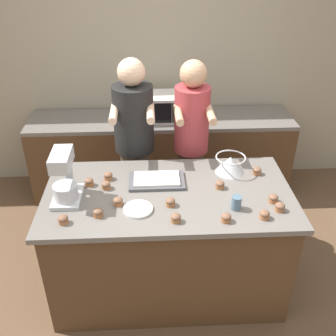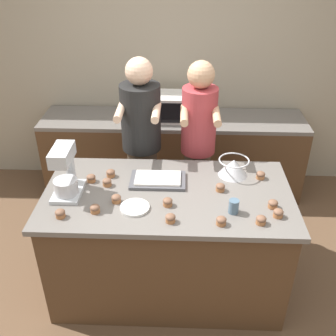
{
  "view_description": "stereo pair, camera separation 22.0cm",
  "coord_description": "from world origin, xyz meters",
  "px_view_note": "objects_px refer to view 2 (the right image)",
  "views": [
    {
      "loc": [
        -0.12,
        -2.38,
        2.58
      ],
      "look_at": [
        0.0,
        0.05,
        1.12
      ],
      "focal_mm": 42.0,
      "sensor_mm": 36.0,
      "label": 1
    },
    {
      "loc": [
        0.1,
        -2.38,
        2.58
      ],
      "look_at": [
        0.0,
        0.05,
        1.12
      ],
      "focal_mm": 42.0,
      "sensor_mm": 36.0,
      "label": 2
    }
  ],
  "objects_px": {
    "small_plate": "(135,207)",
    "cupcake_8": "(278,213)",
    "stand_mixer": "(66,174)",
    "cupcake_13": "(220,187)",
    "cupcake_2": "(116,199)",
    "cupcake_6": "(91,178)",
    "cupcake_11": "(261,220)",
    "cupcake_0": "(221,221)",
    "microwave_oven": "(170,106)",
    "cupcake_1": "(111,173)",
    "person_left": "(142,148)",
    "cupcake_9": "(95,209)",
    "person_right": "(198,149)",
    "cupcake_10": "(273,204)",
    "mixing_bowl": "(233,167)",
    "cupcake_12": "(170,218)",
    "cupcake_4": "(60,213)",
    "baking_tray": "(158,180)",
    "drinking_glass": "(234,206)",
    "cupcake_7": "(261,175)",
    "cupcake_5": "(107,182)",
    "cupcake_3": "(168,202)"
  },
  "relations": [
    {
      "from": "cupcake_7",
      "to": "cupcake_8",
      "type": "xyz_separation_m",
      "value": [
        0.04,
        -0.48,
        0.0
      ]
    },
    {
      "from": "cupcake_6",
      "to": "cupcake_9",
      "type": "height_order",
      "value": "same"
    },
    {
      "from": "stand_mixer",
      "to": "cupcake_0",
      "type": "bearing_deg",
      "value": -15.91
    },
    {
      "from": "person_right",
      "to": "small_plate",
      "type": "distance_m",
      "value": 1.04
    },
    {
      "from": "baking_tray",
      "to": "cupcake_4",
      "type": "distance_m",
      "value": 0.78
    },
    {
      "from": "person_left",
      "to": "cupcake_9",
      "type": "relative_size",
      "value": 25.38
    },
    {
      "from": "mixing_bowl",
      "to": "cupcake_11",
      "type": "relative_size",
      "value": 3.51
    },
    {
      "from": "cupcake_13",
      "to": "cupcake_10",
      "type": "bearing_deg",
      "value": -28.99
    },
    {
      "from": "microwave_oven",
      "to": "drinking_glass",
      "type": "relative_size",
      "value": 5.29
    },
    {
      "from": "small_plate",
      "to": "cupcake_8",
      "type": "bearing_deg",
      "value": -3.05
    },
    {
      "from": "cupcake_10",
      "to": "stand_mixer",
      "type": "bearing_deg",
      "value": 175.66
    },
    {
      "from": "cupcake_3",
      "to": "cupcake_12",
      "type": "distance_m",
      "value": 0.18
    },
    {
      "from": "baking_tray",
      "to": "cupcake_1",
      "type": "height_order",
      "value": "cupcake_1"
    },
    {
      "from": "stand_mixer",
      "to": "drinking_glass",
      "type": "distance_m",
      "value": 1.2
    },
    {
      "from": "cupcake_1",
      "to": "cupcake_13",
      "type": "relative_size",
      "value": 1.0
    },
    {
      "from": "cupcake_3",
      "to": "mixing_bowl",
      "type": "bearing_deg",
      "value": 40.57
    },
    {
      "from": "baking_tray",
      "to": "cupcake_8",
      "type": "xyz_separation_m",
      "value": [
        0.83,
        -0.4,
        0.01
      ]
    },
    {
      "from": "cupcake_2",
      "to": "cupcake_5",
      "type": "relative_size",
      "value": 1.0
    },
    {
      "from": "cupcake_2",
      "to": "cupcake_9",
      "type": "relative_size",
      "value": 1.0
    },
    {
      "from": "cupcake_6",
      "to": "cupcake_11",
      "type": "xyz_separation_m",
      "value": [
        1.22,
        -0.46,
        0.0
      ]
    },
    {
      "from": "baking_tray",
      "to": "cupcake_13",
      "type": "xyz_separation_m",
      "value": [
        0.47,
        -0.1,
        0.01
      ]
    },
    {
      "from": "person_right",
      "to": "stand_mixer",
      "type": "bearing_deg",
      "value": -141.52
    },
    {
      "from": "stand_mixer",
      "to": "microwave_oven",
      "type": "distance_m",
      "value": 1.66
    },
    {
      "from": "cupcake_2",
      "to": "cupcake_13",
      "type": "distance_m",
      "value": 0.77
    },
    {
      "from": "drinking_glass",
      "to": "cupcake_6",
      "type": "xyz_separation_m",
      "value": [
        -1.05,
        0.35,
        -0.02
      ]
    },
    {
      "from": "cupcake_9",
      "to": "cupcake_13",
      "type": "bearing_deg",
      "value": 18.73
    },
    {
      "from": "drinking_glass",
      "to": "cupcake_13",
      "type": "relative_size",
      "value": 1.46
    },
    {
      "from": "cupcake_9",
      "to": "cupcake_5",
      "type": "bearing_deg",
      "value": 85.65
    },
    {
      "from": "cupcake_2",
      "to": "cupcake_8",
      "type": "height_order",
      "value": "same"
    },
    {
      "from": "baking_tray",
      "to": "small_plate",
      "type": "xyz_separation_m",
      "value": [
        -0.14,
        -0.35,
        -0.01
      ]
    },
    {
      "from": "small_plate",
      "to": "cupcake_0",
      "type": "bearing_deg",
      "value": -14.32
    },
    {
      "from": "cupcake_7",
      "to": "cupcake_5",
      "type": "bearing_deg",
      "value": -172.9
    },
    {
      "from": "cupcake_12",
      "to": "cupcake_13",
      "type": "xyz_separation_m",
      "value": [
        0.36,
        0.38,
        0.0
      ]
    },
    {
      "from": "drinking_glass",
      "to": "cupcake_11",
      "type": "height_order",
      "value": "drinking_glass"
    },
    {
      "from": "person_left",
      "to": "cupcake_1",
      "type": "bearing_deg",
      "value": -110.27
    },
    {
      "from": "stand_mixer",
      "to": "cupcake_13",
      "type": "xyz_separation_m",
      "value": [
        1.11,
        0.08,
        -0.14
      ]
    },
    {
      "from": "cupcake_6",
      "to": "cupcake_12",
      "type": "distance_m",
      "value": 0.78
    },
    {
      "from": "cupcake_2",
      "to": "cupcake_12",
      "type": "relative_size",
      "value": 1.0
    },
    {
      "from": "cupcake_12",
      "to": "microwave_oven",
      "type": "bearing_deg",
      "value": 92.03
    },
    {
      "from": "person_right",
      "to": "cupcake_10",
      "type": "distance_m",
      "value": 1.01
    },
    {
      "from": "baking_tray",
      "to": "cupcake_4",
      "type": "xyz_separation_m",
      "value": [
        -0.63,
        -0.46,
        0.01
      ]
    },
    {
      "from": "person_left",
      "to": "drinking_glass",
      "type": "height_order",
      "value": "person_left"
    },
    {
      "from": "person_left",
      "to": "stand_mixer",
      "type": "distance_m",
      "value": 0.92
    },
    {
      "from": "mixing_bowl",
      "to": "cupcake_9",
      "type": "relative_size",
      "value": 3.51
    },
    {
      "from": "microwave_oven",
      "to": "cupcake_12",
      "type": "relative_size",
      "value": 7.71
    },
    {
      "from": "person_right",
      "to": "cupcake_10",
      "type": "height_order",
      "value": "person_right"
    },
    {
      "from": "person_left",
      "to": "cupcake_13",
      "type": "height_order",
      "value": "person_left"
    },
    {
      "from": "cupcake_4",
      "to": "cupcake_0",
      "type": "bearing_deg",
      "value": -1.9
    },
    {
      "from": "baking_tray",
      "to": "microwave_oven",
      "type": "height_order",
      "value": "microwave_oven"
    },
    {
      "from": "microwave_oven",
      "to": "cupcake_1",
      "type": "distance_m",
      "value": 1.33
    }
  ]
}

